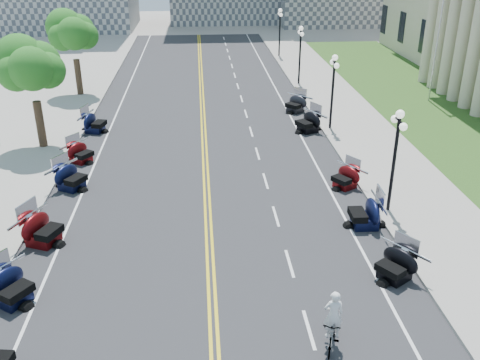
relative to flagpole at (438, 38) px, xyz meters
name	(u,v)px	position (x,y,z in m)	size (l,w,h in m)	color
ground	(211,267)	(-18.00, -22.00, -5.00)	(160.00, 160.00, 0.00)	gray
road	(206,168)	(-18.00, -12.00, -5.00)	(16.00, 90.00, 0.01)	#333335
centerline_yellow_a	(203,168)	(-18.12, -12.00, -4.99)	(0.12, 90.00, 0.00)	yellow
centerline_yellow_b	(208,168)	(-17.88, -12.00, -4.99)	(0.12, 90.00, 0.00)	yellow
edge_line_north	(316,165)	(-11.60, -12.00, -4.99)	(0.12, 90.00, 0.00)	white
edge_line_south	(92,172)	(-24.40, -12.00, -4.99)	(0.12, 90.00, 0.00)	white
lane_dash_5	(309,329)	(-14.80, -26.00, -4.99)	(0.12, 2.00, 0.00)	white
lane_dash_6	(290,263)	(-14.80, -22.00, -4.99)	(0.12, 2.00, 0.00)	white
lane_dash_7	(276,216)	(-14.80, -18.00, -4.99)	(0.12, 2.00, 0.00)	white
lane_dash_8	(266,181)	(-14.80, -14.00, -4.99)	(0.12, 2.00, 0.00)	white
lane_dash_9	(258,153)	(-14.80, -10.00, -4.99)	(0.12, 2.00, 0.00)	white
lane_dash_10	(251,132)	(-14.80, -6.00, -4.99)	(0.12, 2.00, 0.00)	white
lane_dash_11	(246,114)	(-14.80, -2.00, -4.99)	(0.12, 2.00, 0.00)	white
lane_dash_12	(242,99)	(-14.80, 2.00, -4.99)	(0.12, 2.00, 0.00)	white
lane_dash_13	(238,86)	(-14.80, 6.00, -4.99)	(0.12, 2.00, 0.00)	white
lane_dash_14	(235,75)	(-14.80, 10.00, -4.99)	(0.12, 2.00, 0.00)	white
lane_dash_15	(232,66)	(-14.80, 14.00, -4.99)	(0.12, 2.00, 0.00)	white
lane_dash_16	(230,58)	(-14.80, 18.00, -4.99)	(0.12, 2.00, 0.00)	white
lane_dash_17	(227,50)	(-14.80, 22.00, -4.99)	(0.12, 2.00, 0.00)	white
lane_dash_18	(226,44)	(-14.80, 26.00, -4.99)	(0.12, 2.00, 0.00)	white
lane_dash_19	(224,38)	(-14.80, 30.00, -4.99)	(0.12, 2.00, 0.00)	white
sidewalk_north	(386,161)	(-7.50, -12.00, -4.92)	(5.00, 90.00, 0.15)	#9E9991
sidewalk_south	(16,173)	(-28.50, -12.00, -4.92)	(5.00, 90.00, 0.15)	#9E9991
lawn	(444,117)	(-0.50, -4.00, -4.95)	(9.00, 60.00, 0.10)	#356023
street_lamp_2	(394,162)	(-9.40, -18.00, -2.40)	(0.50, 1.20, 4.90)	black
street_lamp_3	(332,92)	(-9.40, -6.00, -2.40)	(0.50, 1.20, 4.90)	black
street_lamp_4	(300,56)	(-9.40, 6.00, -2.40)	(0.50, 1.20, 4.90)	black
street_lamp_5	(280,33)	(-9.40, 18.00, -2.40)	(0.50, 1.20, 4.90)	black
flagpole	(438,38)	(0.00, 0.00, 0.00)	(1.10, 0.20, 10.00)	silver
tree_3	(32,73)	(-28.00, -8.00, -0.25)	(4.80, 4.80, 9.20)	#235619
tree_4	(73,37)	(-28.00, 4.00, -0.25)	(4.80, 4.80, 9.20)	#235619
motorcycle_n_5	(396,263)	(-10.95, -23.34, -4.31)	(1.96, 1.96, 1.37)	black
motorcycle_n_6	(365,212)	(-10.92, -19.23, -4.25)	(2.14, 2.14, 1.50)	black
motorcycle_n_7	(345,176)	(-10.75, -15.11, -4.36)	(1.83, 1.83, 1.28)	#590A0C
motorcycle_n_9	(308,121)	(-10.99, -6.28, -4.24)	(2.16, 2.16, 1.51)	black
motorcycle_n_10	(296,103)	(-11.06, -1.85, -4.30)	(2.00, 2.00, 1.40)	black
motorcycle_s_5	(10,285)	(-25.19, -23.67, -4.27)	(2.07, 2.07, 1.45)	black
motorcycle_s_6	(42,228)	(-25.09, -19.60, -4.23)	(2.19, 2.19, 1.53)	#590A0C
motorcycle_s_7	(71,176)	(-25.02, -14.16, -4.27)	(2.07, 2.07, 1.45)	black
motorcycle_s_8	(81,152)	(-25.21, -10.51, -4.35)	(1.85, 1.85, 1.30)	#590A0C
motorcycle_s_9	(94,122)	(-25.30, -5.22, -4.27)	(2.09, 2.09, 1.46)	black
bicycle	(332,331)	(-14.25, -26.79, -4.42)	(0.54, 1.92, 1.15)	#A51414
cyclist_rider	(335,294)	(-14.25, -26.79, -2.97)	(0.64, 0.42, 1.75)	white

